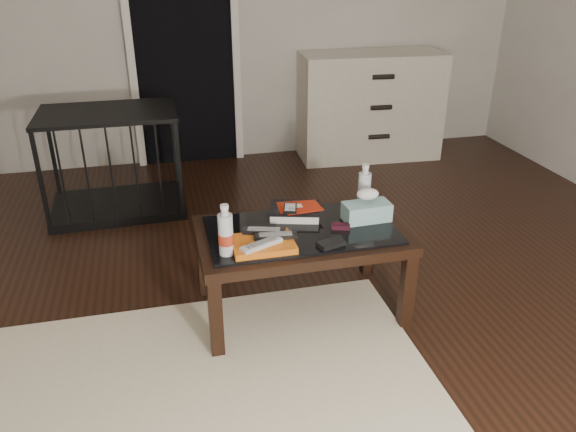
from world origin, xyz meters
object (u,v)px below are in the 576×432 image
object	(u,v)px
water_bottle_left	(226,230)
tissue_box	(367,212)
dresser	(369,106)
textbook	(295,212)
water_bottle_right	(364,186)
pet_crate	(116,179)
coffee_table	(301,241)

from	to	relation	value
water_bottle_left	tissue_box	world-z (taller)	water_bottle_left
dresser	textbook	xyz separation A→B (m)	(-1.18, -2.01, 0.03)
water_bottle_right	tissue_box	xyz separation A→B (m)	(-0.04, -0.14, -0.07)
dresser	pet_crate	bearing A→B (deg)	-158.90
water_bottle_left	water_bottle_right	world-z (taller)	same
pet_crate	water_bottle_left	world-z (taller)	pet_crate
coffee_table	water_bottle_left	xyz separation A→B (m)	(-0.38, -0.16, 0.18)
tissue_box	coffee_table	bearing A→B (deg)	-178.73
dresser	tissue_box	distance (m)	2.30
dresser	tissue_box	xyz separation A→B (m)	(-0.85, -2.14, 0.06)
textbook	water_bottle_right	size ratio (longest dim) A/B	1.05
dresser	textbook	world-z (taller)	dresser
dresser	textbook	size ratio (longest dim) A/B	4.91
pet_crate	tissue_box	distance (m)	1.97
tissue_box	pet_crate	bearing A→B (deg)	128.80
water_bottle_right	dresser	bearing A→B (deg)	67.99
water_bottle_right	tissue_box	world-z (taller)	water_bottle_right
textbook	water_bottle_right	bearing A→B (deg)	18.00
water_bottle_right	water_bottle_left	bearing A→B (deg)	-157.26
dresser	textbook	distance (m)	2.33
water_bottle_left	water_bottle_right	xyz separation A→B (m)	(0.76, 0.32, 0.00)
coffee_table	textbook	size ratio (longest dim) A/B	4.00
coffee_table	water_bottle_right	bearing A→B (deg)	23.41
tissue_box	dresser	bearing A→B (deg)	66.07
pet_crate	tissue_box	size ratio (longest dim) A/B	3.97
coffee_table	tissue_box	distance (m)	0.36
coffee_table	tissue_box	xyz separation A→B (m)	(0.34, 0.02, 0.11)
textbook	water_bottle_left	xyz separation A→B (m)	(-0.39, -0.31, 0.10)
textbook	water_bottle_left	distance (m)	0.51
textbook	water_bottle_right	distance (m)	0.38
textbook	dresser	bearing A→B (deg)	75.46
coffee_table	pet_crate	distance (m)	1.77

